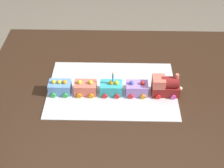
# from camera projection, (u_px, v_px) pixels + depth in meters

# --- Properties ---
(dining_table) EXTENTS (1.40, 1.00, 0.74)m
(dining_table) POSITION_uv_depth(u_px,v_px,m) (127.00, 102.00, 1.54)
(dining_table) COLOR #382316
(dining_table) RESTS_ON ground
(cake_board) EXTENTS (0.60, 0.40, 0.00)m
(cake_board) POSITION_uv_depth(u_px,v_px,m) (112.00, 89.00, 1.45)
(cake_board) COLOR silver
(cake_board) RESTS_ON dining_table
(cake_locomotive) EXTENTS (0.14, 0.08, 0.12)m
(cake_locomotive) POSITION_uv_depth(u_px,v_px,m) (165.00, 86.00, 1.40)
(cake_locomotive) COLOR maroon
(cake_locomotive) RESTS_ON cake_board
(cake_car_flatbed_lavender) EXTENTS (0.10, 0.08, 0.07)m
(cake_car_flatbed_lavender) POSITION_uv_depth(u_px,v_px,m) (137.00, 88.00, 1.41)
(cake_car_flatbed_lavender) COLOR #AD84E0
(cake_car_flatbed_lavender) RESTS_ON cake_board
(cake_car_caboose_turquoise) EXTENTS (0.10, 0.08, 0.07)m
(cake_car_caboose_turquoise) POSITION_uv_depth(u_px,v_px,m) (111.00, 88.00, 1.41)
(cake_car_caboose_turquoise) COLOR #38B7C6
(cake_car_caboose_turquoise) RESTS_ON cake_board
(cake_car_gondola_coral) EXTENTS (0.10, 0.08, 0.07)m
(cake_car_gondola_coral) POSITION_uv_depth(u_px,v_px,m) (85.00, 88.00, 1.42)
(cake_car_gondola_coral) COLOR #F27260
(cake_car_gondola_coral) RESTS_ON cake_board
(cake_car_tanker_sky_blue) EXTENTS (0.10, 0.08, 0.07)m
(cake_car_tanker_sky_blue) POSITION_uv_depth(u_px,v_px,m) (60.00, 87.00, 1.42)
(cake_car_tanker_sky_blue) COLOR #669EEA
(cake_car_tanker_sky_blue) RESTS_ON cake_board
(birthday_candle) EXTENTS (0.01, 0.01, 0.05)m
(birthday_candle) POSITION_uv_depth(u_px,v_px,m) (113.00, 77.00, 1.37)
(birthday_candle) COLOR #4CA5E5
(birthday_candle) RESTS_ON cake_car_caboose_turquoise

